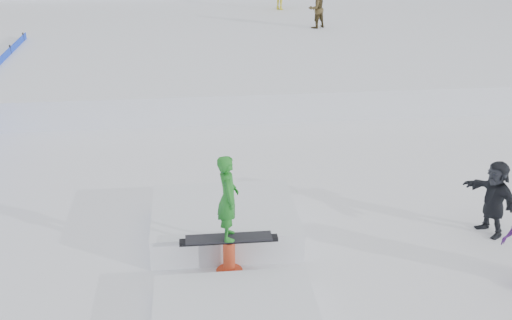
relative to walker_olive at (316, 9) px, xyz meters
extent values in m
plane|color=white|center=(-4.27, -15.35, -1.54)|extent=(120.00, 120.00, 0.00)
cube|color=white|center=(-4.27, 0.65, -1.14)|extent=(50.00, 18.00, 0.80)
cylinder|color=black|center=(-10.77, -3.05, -0.99)|extent=(0.05, 0.05, 1.10)
cylinder|color=black|center=(-10.77, -1.15, -0.99)|extent=(0.05, 0.05, 1.10)
imported|color=#44371B|center=(0.00, 0.00, 0.00)|extent=(0.90, 0.84, 1.48)
imported|color=black|center=(0.43, -14.65, -0.82)|extent=(0.80, 1.39, 1.43)
cube|color=white|center=(-4.44, -14.18, -1.27)|extent=(2.60, 2.20, 0.54)
cube|color=white|center=(-4.44, -16.68, -1.39)|extent=(2.40, 1.60, 0.30)
cylinder|color=#E0562F|center=(-4.44, -15.48, -1.51)|extent=(0.44, 0.44, 0.06)
cylinder|color=#E0562F|center=(-4.44, -15.48, -1.24)|extent=(0.20, 0.20, 0.60)
cube|color=black|center=(-4.44, -15.48, -0.91)|extent=(1.60, 0.16, 0.06)
cube|color=black|center=(-4.44, -15.48, -0.86)|extent=(1.40, 0.28, 0.03)
imported|color=#1E7C23|center=(-4.44, -15.48, -0.14)|extent=(0.34, 0.52, 1.42)
camera|label=1|loc=(-4.97, -24.50, 4.40)|focal=45.00mm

